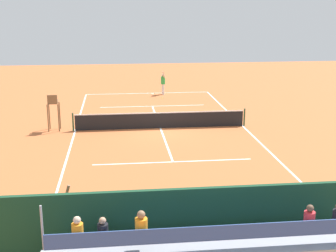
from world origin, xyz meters
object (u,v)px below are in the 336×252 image
object	(u,v)px
tennis_player	(163,82)
tennis_ball_near	(162,98)
tennis_net	(160,120)
line_judge	(66,216)
bleacher_stand	(213,244)
umpire_chair	(53,108)
courtside_bench	(264,218)
equipment_bag	(204,234)
tennis_racket	(153,94)

from	to	relation	value
tennis_player	tennis_ball_near	xyz separation A→B (m)	(0.22, 1.59, -0.98)
tennis_net	line_judge	world-z (taller)	line_judge
tennis_ball_near	bleacher_stand	bearing A→B (deg)	87.50
umpire_chair	courtside_bench	size ratio (longest dim) A/B	1.19
bleacher_stand	tennis_player	bearing A→B (deg)	-92.83
tennis_net	tennis_ball_near	bearing A→B (deg)	-96.53
tennis_player	line_judge	world-z (taller)	same
courtside_bench	equipment_bag	bearing A→B (deg)	3.75
tennis_ball_near	line_judge	distance (m)	22.76
courtside_bench	umpire_chair	bearing A→B (deg)	-58.53
line_judge	umpire_chair	bearing A→B (deg)	-81.42
umpire_chair	bleacher_stand	bearing A→B (deg)	111.55
tennis_net	equipment_bag	xyz separation A→B (m)	(-0.09, 13.40, -0.32)
tennis_net	equipment_bag	distance (m)	13.40
umpire_chair	tennis_racket	world-z (taller)	umpire_chair
umpire_chair	courtside_bench	distance (m)	15.83
tennis_racket	line_judge	distance (m)	24.37
line_judge	courtside_bench	bearing A→B (deg)	-179.10
tennis_racket	line_judge	world-z (taller)	line_judge
bleacher_stand	tennis_racket	size ratio (longest dim) A/B	15.96
tennis_net	umpire_chair	xyz separation A→B (m)	(6.20, -0.22, 0.81)
umpire_chair	tennis_racket	distance (m)	12.34
bleacher_stand	tennis_ball_near	distance (m)	24.17
tennis_net	tennis_racket	world-z (taller)	tennis_net
bleacher_stand	line_judge	xyz separation A→B (m)	(4.10, -1.98, 0.10)
bleacher_stand	tennis_racket	distance (m)	25.93
courtside_bench	tennis_racket	world-z (taller)	courtside_bench
tennis_player	tennis_racket	distance (m)	1.31
courtside_bench	tennis_player	size ratio (longest dim) A/B	0.93
courtside_bench	tennis_racket	distance (m)	23.89
tennis_net	umpire_chair	bearing A→B (deg)	-1.99
umpire_chair	line_judge	distance (m)	13.74
equipment_bag	tennis_ball_near	distance (m)	22.20
umpire_chair	equipment_bag	distance (m)	15.04
line_judge	tennis_net	bearing A→B (deg)	-107.25
tennis_net	line_judge	bearing A→B (deg)	72.75
bleacher_stand	line_judge	distance (m)	4.56
tennis_player	bleacher_stand	bearing A→B (deg)	87.17
bleacher_stand	tennis_ball_near	world-z (taller)	bleacher_stand
umpire_chair	line_judge	bearing A→B (deg)	98.58
bleacher_stand	equipment_bag	size ratio (longest dim) A/B	10.07
tennis_racket	line_judge	size ratio (longest dim) A/B	0.29
courtside_bench	line_judge	bearing A→B (deg)	0.90
tennis_net	bleacher_stand	size ratio (longest dim) A/B	1.14
umpire_chair	tennis_ball_near	xyz separation A→B (m)	(-7.21, -8.57, -1.28)
tennis_ball_near	tennis_player	bearing A→B (deg)	-97.79
tennis_net	tennis_ball_near	xyz separation A→B (m)	(-1.01, -8.78, -0.47)
courtside_bench	line_judge	size ratio (longest dim) A/B	0.93
tennis_ball_near	equipment_bag	bearing A→B (deg)	87.65
courtside_bench	tennis_racket	size ratio (longest dim) A/B	3.17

